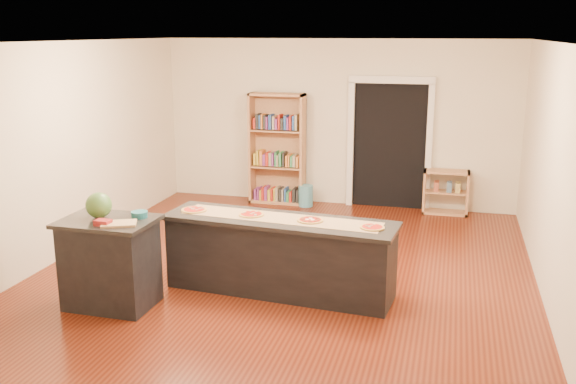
% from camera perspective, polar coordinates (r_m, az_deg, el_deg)
% --- Properties ---
extents(room, '(6.00, 7.00, 2.80)m').
position_cam_1_polar(room, '(7.59, -0.38, 2.57)').
color(room, beige).
rests_on(room, ground).
extents(doorway, '(1.40, 0.09, 2.21)m').
position_cam_1_polar(doorway, '(10.83, 9.02, 4.83)').
color(doorway, black).
rests_on(doorway, room).
extents(kitchen_island, '(2.65, 0.72, 0.87)m').
position_cam_1_polar(kitchen_island, '(7.33, -0.74, -5.65)').
color(kitchen_island, black).
rests_on(kitchen_island, ground).
extents(side_counter, '(0.99, 0.72, 0.98)m').
position_cam_1_polar(side_counter, '(7.23, -15.52, -6.04)').
color(side_counter, black).
rests_on(side_counter, ground).
extents(bookshelf, '(0.95, 0.34, 1.90)m').
position_cam_1_polar(bookshelf, '(11.04, -0.97, 3.85)').
color(bookshelf, tan).
rests_on(bookshelf, ground).
extents(low_shelf, '(0.72, 0.31, 0.72)m').
position_cam_1_polar(low_shelf, '(10.79, 13.85, -0.00)').
color(low_shelf, tan).
rests_on(low_shelf, ground).
extents(waste_bin, '(0.25, 0.25, 0.36)m').
position_cam_1_polar(waste_bin, '(10.96, 1.59, -0.33)').
color(waste_bin, teal).
rests_on(waste_bin, ground).
extents(kraft_paper, '(2.33, 0.62, 0.00)m').
position_cam_1_polar(kraft_paper, '(7.22, -0.68, -2.33)').
color(kraft_paper, '#A57E55').
rests_on(kraft_paper, kitchen_island).
extents(watermelon, '(0.28, 0.28, 0.28)m').
position_cam_1_polar(watermelon, '(7.13, -16.47, -1.14)').
color(watermelon, '#144214').
rests_on(watermelon, side_counter).
extents(cutting_board, '(0.41, 0.35, 0.02)m').
position_cam_1_polar(cutting_board, '(6.85, -14.79, -2.74)').
color(cutting_board, tan).
rests_on(cutting_board, side_counter).
extents(package_red, '(0.17, 0.12, 0.06)m').
position_cam_1_polar(package_red, '(6.87, -16.13, -2.63)').
color(package_red, maroon).
rests_on(package_red, side_counter).
extents(package_teal, '(0.18, 0.18, 0.07)m').
position_cam_1_polar(package_teal, '(7.06, -13.07, -1.96)').
color(package_teal, '#195966').
rests_on(package_teal, side_counter).
extents(pizza_a, '(0.30, 0.30, 0.02)m').
position_cam_1_polar(pizza_a, '(7.59, -8.35, -1.57)').
color(pizza_a, tan).
rests_on(pizza_a, kitchen_island).
extents(pizza_b, '(0.29, 0.29, 0.02)m').
position_cam_1_polar(pizza_b, '(7.34, -3.28, -1.98)').
color(pizza_b, tan).
rests_on(pizza_b, kitchen_island).
extents(pizza_c, '(0.31, 0.31, 0.02)m').
position_cam_1_polar(pizza_c, '(7.11, 1.99, -2.51)').
color(pizza_c, tan).
rests_on(pizza_c, kitchen_island).
extents(pizza_d, '(0.25, 0.25, 0.02)m').
position_cam_1_polar(pizza_d, '(6.90, 7.50, -3.13)').
color(pizza_d, tan).
rests_on(pizza_d, kitchen_island).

